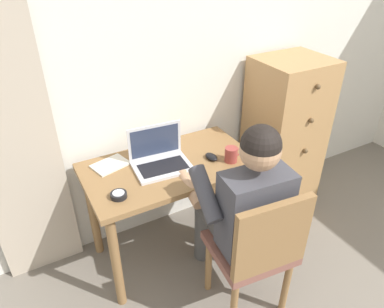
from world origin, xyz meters
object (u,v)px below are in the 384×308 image
(dresser, at_px, (284,137))
(desk_clock, at_px, (119,195))
(chair, at_px, (257,249))
(notebook_pad, at_px, (110,165))
(laptop, at_px, (160,158))
(coffee_mug, at_px, (231,154))
(person_seated, at_px, (242,202))
(computer_mouse, at_px, (211,157))
(desk, at_px, (171,180))

(dresser, distance_m, desk_clock, 1.42)
(chair, relative_size, notebook_pad, 4.26)
(chair, xyz_separation_m, notebook_pad, (-0.52, 0.82, 0.23))
(laptop, bearing_deg, coffee_mug, -22.93)
(person_seated, distance_m, desk_clock, 0.67)
(dresser, bearing_deg, person_seated, -144.96)
(person_seated, height_order, desk_clock, person_seated)
(computer_mouse, distance_m, notebook_pad, 0.63)
(notebook_pad, bearing_deg, coffee_mug, -40.00)
(coffee_mug, bearing_deg, computer_mouse, 140.58)
(desk_clock, distance_m, coffee_mug, 0.74)
(computer_mouse, xyz_separation_m, desk_clock, (-0.64, -0.09, -0.00))
(laptop, xyz_separation_m, coffee_mug, (0.41, -0.17, -0.00))
(chair, distance_m, desk_clock, 0.80)
(person_seated, distance_m, computer_mouse, 0.41)
(desk, bearing_deg, desk_clock, -157.65)
(desk, relative_size, laptop, 2.95)
(notebook_pad, bearing_deg, desk_clock, -115.23)
(dresser, height_order, desk_clock, dresser)
(laptop, distance_m, desk_clock, 0.38)
(person_seated, distance_m, coffee_mug, 0.37)
(desk, bearing_deg, notebook_pad, 153.34)
(person_seated, xyz_separation_m, laptop, (-0.26, 0.50, 0.09))
(dresser, bearing_deg, desk, -174.98)
(laptop, bearing_deg, person_seated, -62.03)
(desk_clock, height_order, notebook_pad, desk_clock)
(person_seated, relative_size, laptop, 3.37)
(person_seated, xyz_separation_m, desk_clock, (-0.59, 0.31, 0.06))
(chair, xyz_separation_m, coffee_mug, (0.16, 0.51, 0.27))
(dresser, xyz_separation_m, computer_mouse, (-0.75, -0.16, 0.14))
(notebook_pad, bearing_deg, chair, -72.96)
(dresser, relative_size, person_seated, 1.01)
(computer_mouse, relative_size, notebook_pad, 0.48)
(dresser, height_order, chair, dresser)
(computer_mouse, height_order, notebook_pad, computer_mouse)
(desk, distance_m, dresser, 1.01)
(person_seated, relative_size, desk_clock, 13.46)
(desk, xyz_separation_m, chair, (0.19, -0.66, -0.10))
(notebook_pad, distance_m, coffee_mug, 0.75)
(laptop, height_order, notebook_pad, laptop)
(desk, height_order, notebook_pad, notebook_pad)
(dresser, distance_m, coffee_mug, 0.72)
(person_seated, xyz_separation_m, coffee_mug, (0.14, 0.32, 0.09))
(person_seated, bearing_deg, computer_mouse, 83.20)
(chair, bearing_deg, laptop, 109.99)
(computer_mouse, bearing_deg, desk, 160.25)
(chair, height_order, coffee_mug, chair)
(desk, height_order, coffee_mug, coffee_mug)
(laptop, xyz_separation_m, computer_mouse, (0.31, -0.09, -0.04))
(notebook_pad, bearing_deg, person_seated, -65.24)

